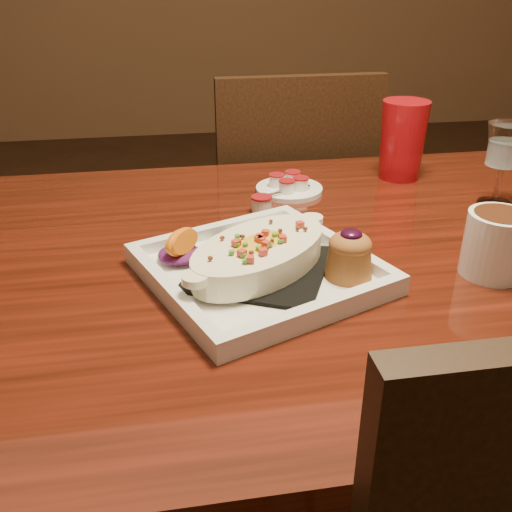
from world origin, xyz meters
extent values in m
cube|color=#61190D|center=(0.00, 0.00, 0.73)|extent=(1.50, 0.90, 0.04)
cylinder|color=black|center=(-0.67, 0.37, 0.35)|extent=(0.07, 0.07, 0.71)
cube|color=black|center=(0.00, 0.70, 0.45)|extent=(0.42, 0.42, 0.04)
cylinder|color=black|center=(0.17, 0.87, 0.23)|extent=(0.04, 0.04, 0.45)
cylinder|color=black|center=(-0.17, 0.87, 0.23)|extent=(0.04, 0.04, 0.45)
cylinder|color=black|center=(0.17, 0.53, 0.23)|extent=(0.04, 0.04, 0.45)
cylinder|color=black|center=(-0.17, 0.53, 0.23)|extent=(0.04, 0.04, 0.45)
cube|color=black|center=(0.00, 0.51, 0.70)|extent=(0.40, 0.03, 0.46)
cube|color=white|center=(-0.20, -0.07, 0.76)|extent=(0.39, 0.39, 0.01)
cube|color=black|center=(-0.20, -0.07, 0.77)|extent=(0.25, 0.25, 0.01)
ellipsoid|color=gold|center=(-0.20, -0.07, 0.79)|extent=(0.23, 0.21, 0.04)
ellipsoid|color=#52124F|center=(-0.31, -0.02, 0.77)|extent=(0.07, 0.07, 0.02)
cone|color=#9A5727|center=(-0.08, -0.11, 0.79)|extent=(0.07, 0.07, 0.05)
ellipsoid|color=#9A5727|center=(-0.08, -0.11, 0.81)|extent=(0.06, 0.06, 0.03)
ellipsoid|color=black|center=(-0.08, -0.11, 0.83)|extent=(0.03, 0.03, 0.01)
cylinder|color=white|center=(0.14, -0.12, 0.80)|extent=(0.09, 0.09, 0.09)
cylinder|color=#3C1C10|center=(0.14, -0.12, 0.84)|extent=(0.08, 0.08, 0.02)
cylinder|color=silver|center=(0.28, 0.13, 0.75)|extent=(0.06, 0.06, 0.01)
cylinder|color=silver|center=(0.28, 0.13, 0.79)|extent=(0.01, 0.01, 0.07)
cone|color=silver|center=(0.28, 0.13, 0.86)|extent=(0.07, 0.07, 0.08)
cylinder|color=white|center=(-0.08, 0.26, 0.75)|extent=(0.13, 0.13, 0.01)
cylinder|color=white|center=(-0.11, 0.27, 0.77)|extent=(0.03, 0.03, 0.02)
cylinder|color=#AE151C|center=(-0.11, 0.27, 0.78)|extent=(0.03, 0.03, 0.00)
cylinder|color=white|center=(-0.07, 0.28, 0.77)|extent=(0.03, 0.03, 0.02)
cylinder|color=#AE151C|center=(-0.07, 0.28, 0.78)|extent=(0.03, 0.03, 0.00)
cylinder|color=white|center=(-0.06, 0.24, 0.77)|extent=(0.03, 0.03, 0.02)
cylinder|color=#AE151C|center=(-0.06, 0.24, 0.78)|extent=(0.03, 0.03, 0.00)
cylinder|color=white|center=(-0.09, 0.23, 0.77)|extent=(0.03, 0.03, 0.02)
cylinder|color=#AE151C|center=(-0.09, 0.23, 0.78)|extent=(0.03, 0.03, 0.00)
cylinder|color=white|center=(-0.15, 0.17, 0.76)|extent=(0.04, 0.04, 0.03)
cylinder|color=#AE151C|center=(-0.15, 0.17, 0.78)|extent=(0.04, 0.04, 0.00)
cone|color=#B10C15|center=(0.17, 0.30, 0.83)|extent=(0.10, 0.10, 0.16)
camera|label=1|loc=(-0.32, -0.78, 1.16)|focal=40.00mm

